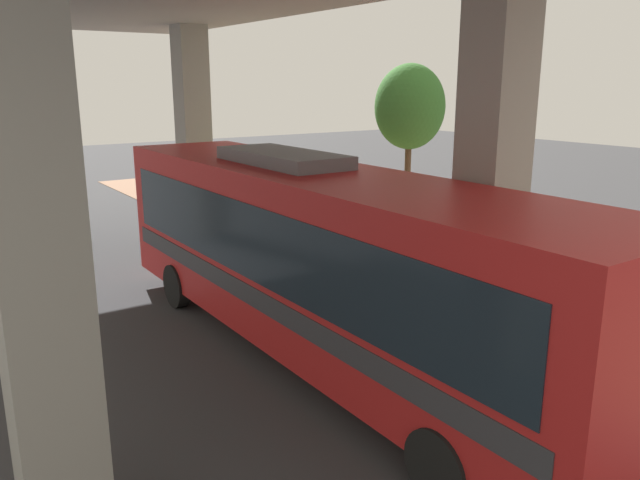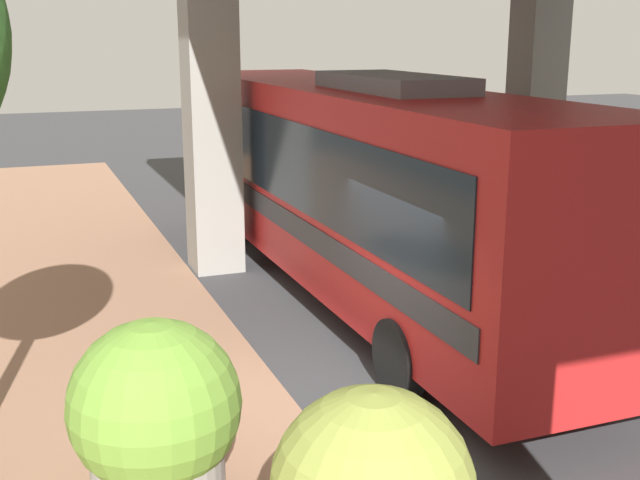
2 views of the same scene
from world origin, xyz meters
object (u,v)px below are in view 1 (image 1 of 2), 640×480
(planter_front, at_px, (276,210))
(fire_hydrant, at_px, (351,255))
(bus, at_px, (319,252))
(street_tree_near, at_px, (410,108))
(planter_middle, at_px, (266,218))
(planter_back, at_px, (338,227))

(planter_front, bearing_deg, fire_hydrant, 80.33)
(bus, height_order, planter_front, bus)
(planter_front, distance_m, street_tree_near, 6.16)
(planter_front, bearing_deg, street_tree_near, 110.29)
(bus, relative_size, street_tree_near, 2.24)
(street_tree_near, bearing_deg, planter_front, -69.71)
(planter_middle, height_order, street_tree_near, street_tree_near)
(fire_hydrant, height_order, street_tree_near, street_tree_near)
(fire_hydrant, distance_m, street_tree_near, 4.71)
(planter_front, bearing_deg, planter_middle, 51.95)
(planter_middle, relative_size, street_tree_near, 0.34)
(fire_hydrant, xyz_separation_m, street_tree_near, (-2.68, -0.81, 3.79))
(planter_middle, bearing_deg, street_tree_near, 137.54)
(street_tree_near, bearing_deg, fire_hydrant, 16.80)
(planter_back, height_order, street_tree_near, street_tree_near)
(bus, xyz_separation_m, planter_middle, (-3.13, -7.46, -1.10))
(bus, xyz_separation_m, planter_back, (-4.35, -5.37, -1.12))
(planter_middle, distance_m, street_tree_near, 5.45)
(bus, distance_m, planter_middle, 8.17)
(bus, bearing_deg, fire_hydrant, -133.78)
(bus, height_order, planter_middle, bus)
(planter_front, height_order, street_tree_near, street_tree_near)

